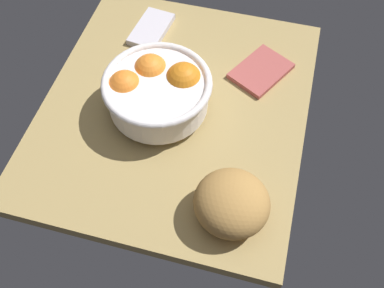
% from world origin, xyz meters
% --- Properties ---
extents(ground_plane, '(0.66, 0.57, 0.03)m').
position_xyz_m(ground_plane, '(0.00, 0.00, -0.01)').
color(ground_plane, '#A38A52').
extents(fruit_bowl, '(0.23, 0.23, 0.11)m').
position_xyz_m(fruit_bowl, '(-0.01, 0.03, 0.06)').
color(fruit_bowl, white).
rests_on(fruit_bowl, ground).
extents(bread_loaf, '(0.16, 0.17, 0.09)m').
position_xyz_m(bread_loaf, '(-0.22, -0.17, 0.05)').
color(bread_loaf, '#AF8042').
rests_on(bread_loaf, ground).
extents(napkin_folded, '(0.16, 0.15, 0.01)m').
position_xyz_m(napkin_folded, '(0.14, -0.17, 0.01)').
color(napkin_folded, '#AB4F4A').
rests_on(napkin_folded, ground).
extents(napkin_spare, '(0.14, 0.09, 0.02)m').
position_xyz_m(napkin_spare, '(0.21, 0.12, 0.01)').
color(napkin_spare, silver).
rests_on(napkin_spare, ground).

